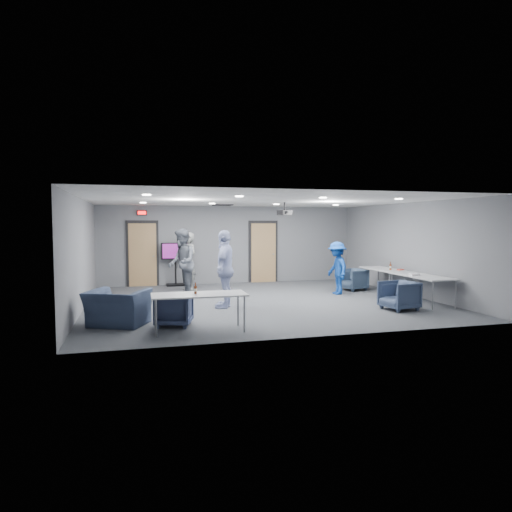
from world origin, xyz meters
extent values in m
plane|color=#393D41|center=(0.00, 0.00, 0.00)|extent=(9.00, 9.00, 0.00)
plane|color=silver|center=(0.00, 0.00, 2.70)|extent=(9.00, 9.00, 0.00)
cube|color=slate|center=(0.00, 4.00, 1.35)|extent=(9.00, 0.02, 2.70)
cube|color=slate|center=(0.00, -4.00, 1.35)|extent=(9.00, 0.02, 2.70)
cube|color=slate|center=(-4.50, 0.00, 1.35)|extent=(0.02, 8.00, 2.70)
cube|color=slate|center=(4.50, 0.00, 1.35)|extent=(0.02, 8.00, 2.70)
cube|color=black|center=(-3.00, 3.97, 1.08)|extent=(1.06, 0.06, 2.24)
cube|color=#A88751|center=(-3.00, 3.93, 1.05)|extent=(0.90, 0.05, 2.10)
cylinder|color=gray|center=(-2.65, 3.88, 1.00)|extent=(0.04, 0.10, 0.04)
cube|color=black|center=(1.20, 3.97, 1.08)|extent=(1.06, 0.06, 2.24)
cube|color=#A88751|center=(1.20, 3.93, 1.05)|extent=(0.90, 0.05, 2.10)
cylinder|color=gray|center=(1.55, 3.88, 1.00)|extent=(0.04, 0.10, 0.04)
cube|color=black|center=(-3.00, 3.94, 2.45)|extent=(0.32, 0.06, 0.16)
cube|color=#FF0C0C|center=(-3.00, 3.90, 2.45)|extent=(0.26, 0.02, 0.11)
cube|color=black|center=(-0.50, 2.80, 2.69)|extent=(0.60, 0.60, 0.03)
cylinder|color=white|center=(-3.00, -1.80, 2.69)|extent=(0.18, 0.18, 0.02)
cylinder|color=white|center=(-3.00, 1.80, 2.69)|extent=(0.18, 0.18, 0.02)
cylinder|color=white|center=(-1.00, -1.80, 2.69)|extent=(0.18, 0.18, 0.02)
cylinder|color=white|center=(-1.00, 1.80, 2.69)|extent=(0.18, 0.18, 0.02)
cylinder|color=white|center=(1.00, -1.80, 2.69)|extent=(0.18, 0.18, 0.02)
cylinder|color=white|center=(1.00, 1.80, 2.69)|extent=(0.18, 0.18, 0.02)
cylinder|color=white|center=(3.00, -1.80, 2.69)|extent=(0.18, 0.18, 0.02)
cylinder|color=white|center=(3.00, 1.80, 2.69)|extent=(0.18, 0.18, 0.02)
imported|color=gray|center=(-1.63, 2.59, 0.91)|extent=(0.69, 0.79, 1.81)
imported|color=#4F555F|center=(-1.96, 1.36, 0.97)|extent=(0.74, 0.95, 1.95)
imported|color=silver|center=(-1.10, -0.64, 0.97)|extent=(0.89, 1.23, 1.93)
imported|color=navy|center=(2.51, 0.62, 0.78)|extent=(0.59, 1.01, 1.56)
imported|color=#384960|center=(3.35, 1.25, 0.34)|extent=(0.93, 0.91, 0.67)
imported|color=#36435E|center=(2.90, -2.05, 0.35)|extent=(0.88, 0.86, 0.70)
imported|color=#384261|center=(-2.51, -2.40, 0.33)|extent=(0.87, 0.88, 0.65)
imported|color=#34405A|center=(-3.62, -2.07, 0.36)|extent=(1.43, 1.37, 0.73)
cube|color=silver|center=(4.00, 0.51, 0.71)|extent=(0.73, 1.76, 0.03)
cylinder|color=gray|center=(3.71, 1.31, 0.35)|extent=(0.04, 0.04, 0.70)
cylinder|color=gray|center=(3.71, -0.29, 0.35)|extent=(0.04, 0.04, 0.70)
cylinder|color=gray|center=(4.29, 1.31, 0.35)|extent=(0.04, 0.04, 0.70)
cylinder|color=gray|center=(4.29, -0.29, 0.35)|extent=(0.04, 0.04, 0.70)
cube|color=silver|center=(4.00, -1.39, 0.71)|extent=(0.82, 1.96, 0.03)
cylinder|color=gray|center=(3.67, -0.49, 0.35)|extent=(0.04, 0.04, 0.70)
cylinder|color=gray|center=(3.67, -2.29, 0.35)|extent=(0.04, 0.04, 0.70)
cylinder|color=gray|center=(4.33, -0.49, 0.35)|extent=(0.04, 0.04, 0.70)
cylinder|color=gray|center=(4.33, -2.29, 0.35)|extent=(0.04, 0.04, 0.70)
cube|color=silver|center=(-2.08, -3.00, 0.71)|extent=(1.83, 0.79, 0.03)
cylinder|color=gray|center=(-1.24, -2.72, 0.35)|extent=(0.04, 0.04, 0.70)
cylinder|color=gray|center=(-2.90, -2.69, 0.35)|extent=(0.04, 0.04, 0.70)
cylinder|color=gray|center=(-1.25, -3.31, 0.35)|extent=(0.04, 0.04, 0.70)
cylinder|color=gray|center=(-2.91, -3.28, 0.35)|extent=(0.04, 0.04, 0.70)
cylinder|color=#622810|center=(-2.14, -2.99, 0.81)|extent=(0.06, 0.06, 0.15)
cylinder|color=#622810|center=(-2.14, -2.99, 0.92)|extent=(0.02, 0.02, 0.07)
cylinder|color=beige|center=(-2.14, -2.99, 0.81)|extent=(0.06, 0.06, 0.05)
cylinder|color=#622810|center=(3.99, 0.13, 0.81)|extent=(0.06, 0.06, 0.17)
cylinder|color=#622810|center=(3.99, 0.13, 0.94)|extent=(0.02, 0.02, 0.08)
cylinder|color=beige|center=(3.99, 0.13, 0.81)|extent=(0.06, 0.06, 0.06)
cube|color=#B63C2D|center=(4.22, -0.03, 0.75)|extent=(0.20, 0.16, 0.04)
cube|color=silver|center=(3.81, -1.33, 0.76)|extent=(0.24, 0.17, 0.05)
cube|color=black|center=(-1.93, 3.75, 0.03)|extent=(0.63, 0.45, 0.06)
cylinder|color=black|center=(-1.93, 3.75, 0.59)|extent=(0.06, 0.06, 1.08)
cube|color=black|center=(-1.93, 3.75, 1.17)|extent=(0.95, 0.07, 0.56)
cube|color=#661664|center=(-1.93, 3.70, 1.17)|extent=(0.86, 0.01, 0.49)
cylinder|color=black|center=(0.84, 0.54, 2.58)|extent=(0.04, 0.04, 0.22)
cube|color=black|center=(0.84, 0.54, 2.40)|extent=(0.42, 0.39, 0.13)
cylinder|color=black|center=(0.84, 0.39, 2.40)|extent=(0.08, 0.06, 0.08)
camera|label=1|loc=(-3.28, -11.71, 2.07)|focal=32.00mm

